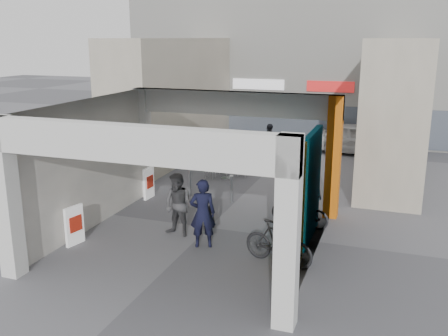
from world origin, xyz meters
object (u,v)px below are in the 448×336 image
at_px(man_crates, 270,144).
at_px(bicycle_front, 300,211).
at_px(man_back_turned, 178,205).
at_px(cafe_set, 226,168).
at_px(bicycle_rear, 278,243).
at_px(man_elderly, 306,187).
at_px(border_collie, 208,218).
at_px(white_van, 360,139).
at_px(produce_stand, 215,158).
at_px(man_with_dog, 203,213).

bearing_deg(man_crates, bicycle_front, 129.43).
xyz_separation_m(man_back_turned, bicycle_front, (2.85, 1.72, -0.39)).
height_order(cafe_set, bicycle_rear, bicycle_rear).
xyz_separation_m(man_back_turned, man_crates, (0.32, 8.23, -0.01)).
distance_m(man_elderly, man_crates, 6.28).
xyz_separation_m(cafe_set, border_collie, (1.23, -5.02, -0.04)).
bearing_deg(white_van, border_collie, 168.81).
height_order(border_collie, man_crates, man_crates).
bearing_deg(border_collie, cafe_set, 79.86).
bearing_deg(border_collie, white_van, 49.33).
height_order(man_back_turned, white_van, man_back_turned).
bearing_deg(white_van, man_crates, 137.88).
distance_m(cafe_set, man_back_turned, 5.91).
relative_size(border_collie, bicycle_front, 0.39).
height_order(man_back_turned, man_crates, man_back_turned).
distance_m(border_collie, white_van, 10.91).
bearing_deg(man_crates, cafe_set, 84.58).
xyz_separation_m(produce_stand, white_van, (5.29, 4.19, 0.35)).
xyz_separation_m(cafe_set, man_crates, (1.04, 2.38, 0.53)).
bearing_deg(man_with_dog, man_back_turned, -51.67).
relative_size(man_with_dog, white_van, 0.43).
bearing_deg(man_with_dog, white_van, -127.19).
relative_size(produce_stand, white_van, 0.32).
bearing_deg(man_with_dog, man_crates, -110.25).
xyz_separation_m(cafe_set, man_with_dog, (1.58, -6.30, 0.57)).
bearing_deg(bicycle_front, produce_stand, 52.61).
distance_m(man_with_dog, white_van, 12.05).
height_order(man_crates, white_van, man_crates).
relative_size(border_collie, man_crates, 0.39).
distance_m(cafe_set, bicycle_rear, 7.54).
distance_m(bicycle_rear, white_van, 12.09).
height_order(man_with_dog, white_van, man_with_dog).
bearing_deg(man_elderly, man_crates, 101.08).
distance_m(man_back_turned, bicycle_rear, 2.97).
bearing_deg(bicycle_front, man_crates, 33.83).
distance_m(border_collie, man_back_turned, 1.13).
height_order(cafe_set, produce_stand, produce_stand).
bearing_deg(produce_stand, man_elderly, -22.74).
distance_m(man_with_dog, man_elderly, 3.55).
bearing_deg(man_back_turned, cafe_set, 107.57).
height_order(man_elderly, bicycle_front, man_elderly).
relative_size(produce_stand, man_elderly, 0.71).
height_order(border_collie, man_with_dog, man_with_dog).
height_order(cafe_set, man_elderly, man_elderly).
xyz_separation_m(produce_stand, man_crates, (1.96, 1.16, 0.49)).
bearing_deg(man_crates, man_back_turned, 105.98).
xyz_separation_m(cafe_set, man_elderly, (3.57, -3.37, 0.61)).
relative_size(produce_stand, man_crates, 0.78).
height_order(man_elderly, bicycle_rear, man_elderly).
distance_m(cafe_set, border_collie, 5.17).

